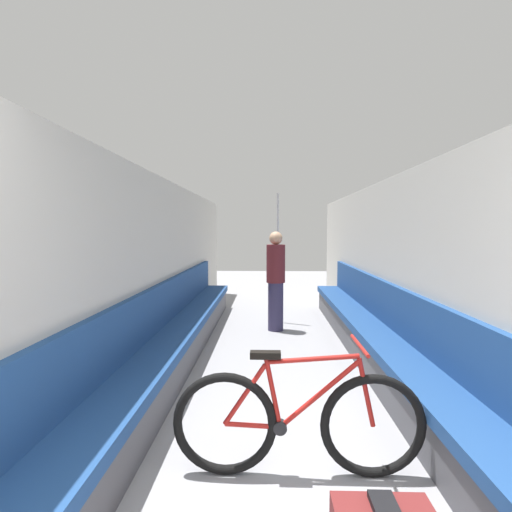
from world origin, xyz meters
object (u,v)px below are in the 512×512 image
bicycle (298,422)px  passenger_standing (276,280)px  bench_seat_row_right (375,338)px  grab_pole_near (278,260)px  bench_seat_row_left (178,336)px

bicycle → passenger_standing: 3.86m
bench_seat_row_right → bicycle: size_ratio=4.15×
bench_seat_row_right → grab_pole_near: size_ratio=3.05×
bench_seat_row_left → passenger_standing: bearing=51.9°
grab_pole_near → passenger_standing: grab_pole_near is taller
bench_seat_row_left → bench_seat_row_right: 2.41m
bicycle → passenger_standing: bearing=89.8°
bench_seat_row_left → bicycle: bearing=-59.9°
grab_pole_near → bench_seat_row_right: bearing=-62.2°
grab_pole_near → passenger_standing: 0.63m
bench_seat_row_left → grab_pole_near: 2.62m
bench_seat_row_left → passenger_standing: passenger_standing is taller
bench_seat_row_right → passenger_standing: passenger_standing is taller
grab_pole_near → passenger_standing: size_ratio=1.41×
bench_seat_row_right → passenger_standing: size_ratio=4.31×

